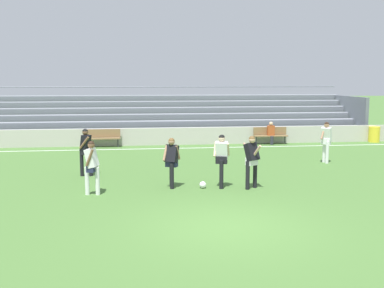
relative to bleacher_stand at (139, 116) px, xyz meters
name	(u,v)px	position (x,y,z in m)	size (l,w,h in m)	color
ground_plane	(227,227)	(1.90, -16.87, -1.29)	(160.00, 160.00, 0.00)	#477033
field_line_sideline	(178,148)	(1.90, -4.41, -1.28)	(44.00, 0.12, 0.01)	white
sideline_wall	(176,136)	(1.90, -3.14, -0.83)	(48.00, 0.16, 0.91)	#BCB7AD
bleacher_stand	(139,116)	(0.00, 0.00, 0.00)	(26.14, 4.81, 2.98)	#9EA3AD
bench_near_bin	(102,136)	(-1.91, -3.49, -0.74)	(1.80, 0.40, 0.90)	olive
bench_centre_sideline	(270,134)	(6.93, -3.49, -0.74)	(1.80, 0.40, 0.90)	olive
trash_bin	(374,134)	(12.83, -3.46, -0.86)	(0.60, 0.60, 0.86)	yellow
spectator_seated	(271,131)	(6.93, -3.60, -0.59)	(0.36, 0.42, 1.21)	#2D2D38
player_white_deep_cover	(222,156)	(2.49, -12.97, -0.26)	(0.59, 0.47, 1.71)	black
player_dark_on_ball	(172,158)	(0.91, -12.80, -0.34)	(0.62, 0.52, 1.61)	black
player_dark_wide_right	(86,148)	(-1.99, -10.63, -0.27)	(0.45, 0.63, 1.71)	black
player_white_pressing_high	(326,139)	(7.59, -9.19, -0.27)	(0.66, 0.49, 1.71)	white
player_dark_wide_left	(252,157)	(3.41, -13.21, -0.28)	(0.53, 0.75, 1.69)	black
player_white_trailing_run	(92,163)	(-1.53, -13.40, -0.32)	(0.44, 0.56, 1.64)	white
soccer_ball	(203,185)	(1.89, -12.99, -1.18)	(0.22, 0.22, 0.22)	white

